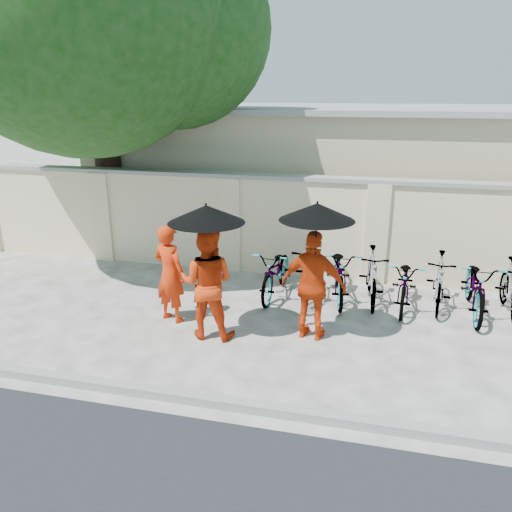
# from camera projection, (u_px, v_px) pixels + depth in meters

# --- Properties ---
(ground) EXTENTS (80.00, 80.00, 0.00)m
(ground) POSITION_uv_depth(u_px,v_px,m) (237.00, 340.00, 7.77)
(ground) COLOR beige
(kerb) EXTENTS (40.00, 0.16, 0.12)m
(kerb) POSITION_uv_depth(u_px,v_px,m) (200.00, 399.00, 6.18)
(kerb) COLOR gray
(kerb) RESTS_ON ground
(compound_wall) EXTENTS (20.00, 0.30, 2.00)m
(compound_wall) POSITION_uv_depth(u_px,v_px,m) (326.00, 230.00, 10.18)
(compound_wall) COLOR beige
(compound_wall) RESTS_ON ground
(building_behind) EXTENTS (14.00, 6.00, 3.20)m
(building_behind) POSITION_uv_depth(u_px,v_px,m) (380.00, 174.00, 13.27)
(building_behind) COLOR #B4AB8F
(building_behind) RESTS_ON ground
(shade_tree) EXTENTS (6.70, 6.20, 8.20)m
(shade_tree) POSITION_uv_depth(u_px,v_px,m) (95.00, 15.00, 9.73)
(shade_tree) COLOR #342015
(shade_tree) RESTS_ON ground
(monk_left) EXTENTS (0.71, 0.59, 1.66)m
(monk_left) POSITION_uv_depth(u_px,v_px,m) (170.00, 273.00, 8.22)
(monk_left) COLOR red
(monk_left) RESTS_ON ground
(monk_center) EXTENTS (0.90, 0.72, 1.78)m
(monk_center) POSITION_uv_depth(u_px,v_px,m) (207.00, 283.00, 7.66)
(monk_center) COLOR red
(monk_center) RESTS_ON ground
(parasol_center) EXTENTS (1.14, 1.14, 1.12)m
(parasol_center) POSITION_uv_depth(u_px,v_px,m) (206.00, 214.00, 7.22)
(parasol_center) COLOR black
(parasol_center) RESTS_ON ground
(monk_right) EXTENTS (1.07, 0.59, 1.73)m
(monk_right) POSITION_uv_depth(u_px,v_px,m) (313.00, 286.00, 7.60)
(monk_right) COLOR red
(monk_right) RESTS_ON ground
(parasol_right) EXTENTS (1.11, 1.11, 1.19)m
(parasol_right) POSITION_uv_depth(u_px,v_px,m) (317.00, 212.00, 7.15)
(parasol_right) COLOR black
(parasol_right) RESTS_ON ground
(bike_0) EXTENTS (0.74, 1.83, 0.94)m
(bike_0) POSITION_uv_depth(u_px,v_px,m) (277.00, 272.00, 9.35)
(bike_0) COLOR gray
(bike_0) RESTS_ON ground
(bike_1) EXTENTS (0.60, 1.83, 1.08)m
(bike_1) POSITION_uv_depth(u_px,v_px,m) (307.00, 271.00, 9.16)
(bike_1) COLOR gray
(bike_1) RESTS_ON ground
(bike_2) EXTENTS (0.91, 1.99, 1.01)m
(bike_2) POSITION_uv_depth(u_px,v_px,m) (340.00, 272.00, 9.23)
(bike_2) COLOR gray
(bike_2) RESTS_ON ground
(bike_3) EXTENTS (0.60, 1.69, 1.00)m
(bike_3) POSITION_uv_depth(u_px,v_px,m) (372.00, 276.00, 9.04)
(bike_3) COLOR gray
(bike_3) RESTS_ON ground
(bike_4) EXTENTS (0.74, 1.79, 0.92)m
(bike_4) POSITION_uv_depth(u_px,v_px,m) (405.00, 283.00, 8.84)
(bike_4) COLOR gray
(bike_4) RESTS_ON ground
(bike_5) EXTENTS (0.62, 1.65, 0.97)m
(bike_5) POSITION_uv_depth(u_px,v_px,m) (439.00, 281.00, 8.84)
(bike_5) COLOR gray
(bike_5) RESTS_ON ground
(bike_6) EXTENTS (0.75, 1.95, 1.01)m
(bike_6) POSITION_uv_depth(u_px,v_px,m) (476.00, 286.00, 8.55)
(bike_6) COLOR gray
(bike_6) RESTS_ON ground
(bike_7) EXTENTS (0.48, 1.62, 0.97)m
(bike_7) POSITION_uv_depth(u_px,v_px,m) (512.00, 289.00, 8.51)
(bike_7) COLOR gray
(bike_7) RESTS_ON ground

